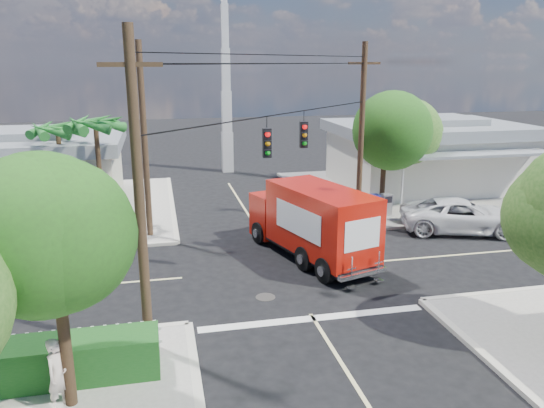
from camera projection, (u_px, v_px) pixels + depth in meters
name	position (u px, v px, depth m)	size (l,w,h in m)	color
ground	(283.00, 269.00, 21.27)	(120.00, 120.00, 0.00)	black
sidewalk_ne	(409.00, 191.00, 33.76)	(14.12, 14.12, 0.14)	gray
sidewalk_nw	(46.00, 211.00, 29.27)	(14.12, 14.12, 0.14)	gray
road_markings	(292.00, 284.00, 19.88)	(32.00, 32.00, 0.01)	beige
building_ne	(426.00, 153.00, 34.53)	(11.80, 10.20, 4.50)	beige
building_nw	(26.00, 169.00, 29.98)	(10.80, 10.20, 4.30)	beige
radio_tower	(226.00, 96.00, 38.78)	(0.80, 0.80, 17.00)	silver
tree_sw_front	(53.00, 238.00, 11.59)	(3.88, 3.78, 6.03)	#422D1C
tree_ne_front	(386.00, 127.00, 27.90)	(4.21, 4.14, 6.66)	#422D1C
tree_ne_back	(412.00, 131.00, 30.66)	(3.77, 3.66, 5.82)	#422D1C
palm_nw_front	(96.00, 127.00, 25.49)	(3.01, 3.08, 5.59)	#422D1C
palm_nw_back	(58.00, 132.00, 26.59)	(3.01, 3.08, 5.19)	#422D1C
utility_poles	(236.00, 149.00, 21.24)	(12.00, 10.68, 9.00)	#473321
picket_fence	(49.00, 347.00, 14.20)	(5.94, 0.06, 1.00)	silver
hedge_sw	(34.00, 363.00, 13.40)	(6.20, 1.20, 1.10)	#134716
vending_boxes	(374.00, 205.00, 28.28)	(1.90, 0.50, 1.10)	#A40707
delivery_truck	(312.00, 222.00, 22.15)	(4.20, 7.57, 3.15)	black
parked_car	(462.00, 216.00, 25.84)	(2.67, 5.79, 1.61)	silver
pedestrian	(58.00, 374.00, 12.35)	(0.65, 0.43, 1.78)	beige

